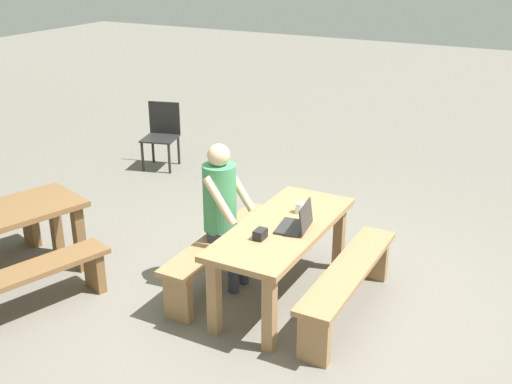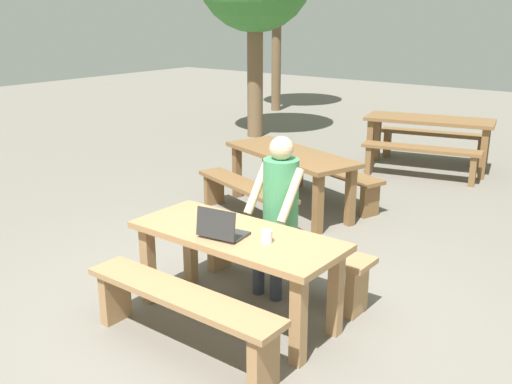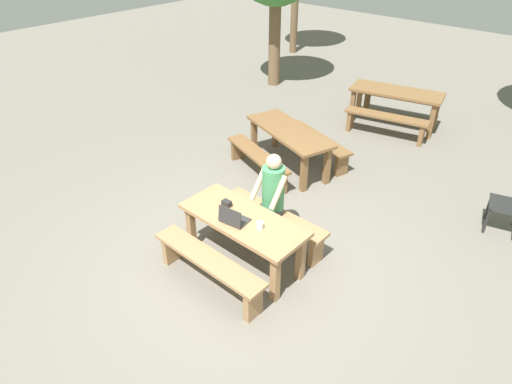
{
  "view_description": "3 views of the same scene",
  "coord_description": "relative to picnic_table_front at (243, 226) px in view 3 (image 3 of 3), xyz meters",
  "views": [
    {
      "loc": [
        -4.26,
        -2.01,
        2.9
      ],
      "look_at": [
        -0.01,
        0.25,
        0.95
      ],
      "focal_mm": 43.6,
      "sensor_mm": 36.0,
      "label": 1
    },
    {
      "loc": [
        2.56,
        -3.09,
        2.27
      ],
      "look_at": [
        -0.01,
        0.25,
        0.95
      ],
      "focal_mm": 40.8,
      "sensor_mm": 36.0,
      "label": 2
    },
    {
      "loc": [
        3.0,
        -3.13,
        3.9
      ],
      "look_at": [
        -0.01,
        0.25,
        0.95
      ],
      "focal_mm": 31.0,
      "sensor_mm": 36.0,
      "label": 3
    }
  ],
  "objects": [
    {
      "name": "picnic_table_mid",
      "position": [
        -0.56,
        5.13,
        0.06
      ],
      "size": [
        1.91,
        1.07,
        0.77
      ],
      "rotation": [
        0.0,
        0.0,
        0.23
      ],
      "color": "brown",
      "rests_on": "ground"
    },
    {
      "name": "bench_mid_north",
      "position": [
        -0.69,
        5.7,
        -0.24
      ],
      "size": [
        1.64,
        0.66,
        0.46
      ],
      "rotation": [
        0.0,
        0.0,
        0.23
      ],
      "color": "brown",
      "rests_on": "ground"
    },
    {
      "name": "bench_rear_south",
      "position": [
        -1.31,
        1.75,
        -0.26
      ],
      "size": [
        1.61,
        0.78,
        0.42
      ],
      "rotation": [
        0.0,
        0.0,
        -0.31
      ],
      "color": "brown",
      "rests_on": "ground"
    },
    {
      "name": "picnic_table_front",
      "position": [
        0.0,
        0.0,
        0.0
      ],
      "size": [
        1.64,
        0.68,
        0.7
      ],
      "color": "#9E754C",
      "rests_on": "ground"
    },
    {
      "name": "bench_near",
      "position": [
        0.0,
        -0.6,
        -0.24
      ],
      "size": [
        1.61,
        0.3,
        0.45
      ],
      "color": "#9E754C",
      "rests_on": "ground"
    },
    {
      "name": "bench_mid_south",
      "position": [
        -0.43,
        4.56,
        -0.24
      ],
      "size": [
        1.64,
        0.66,
        0.46
      ],
      "rotation": [
        0.0,
        0.0,
        0.23
      ],
      "color": "brown",
      "rests_on": "ground"
    },
    {
      "name": "laptop",
      "position": [
        -0.02,
        -0.14,
        0.18
      ],
      "size": [
        0.35,
        0.29,
        0.23
      ],
      "rotation": [
        0.0,
        0.0,
        3.28
      ],
      "color": "#2D2D2D",
      "rests_on": "picnic_table_front"
    },
    {
      "name": "bench_far",
      "position": [
        0.0,
        0.6,
        -0.24
      ],
      "size": [
        1.61,
        0.3,
        0.45
      ],
      "color": "#9E754C",
      "rests_on": "ground"
    },
    {
      "name": "picnic_table_rear",
      "position": [
        -1.12,
        2.34,
        0.01
      ],
      "size": [
        1.89,
        1.18,
        0.71
      ],
      "rotation": [
        0.0,
        0.0,
        -0.31
      ],
      "color": "brown",
      "rests_on": "ground"
    },
    {
      "name": "small_pouch",
      "position": [
        -0.32,
        0.05,
        0.16
      ],
      "size": [
        0.12,
        0.08,
        0.08
      ],
      "color": "black",
      "rests_on": "picnic_table_front"
    },
    {
      "name": "person_seated",
      "position": [
        -0.02,
        0.56,
        0.19
      ],
      "size": [
        0.4,
        0.4,
        1.32
      ],
      "color": "#333847",
      "rests_on": "ground"
    },
    {
      "name": "ground_plane",
      "position": [
        0.0,
        0.0,
        -0.58
      ],
      "size": [
        30.0,
        30.0,
        0.0
      ],
      "primitive_type": "plane",
      "color": "slate"
    },
    {
      "name": "coffee_mug",
      "position": [
        0.29,
        -0.02,
        0.17
      ],
      "size": [
        0.08,
        0.08,
        0.09
      ],
      "color": "white",
      "rests_on": "picnic_table_front"
    },
    {
      "name": "bench_rear_north",
      "position": [
        -0.93,
        2.94,
        -0.26
      ],
      "size": [
        1.61,
        0.78,
        0.42
      ],
      "rotation": [
        0.0,
        0.0,
        -0.31
      ],
      "color": "brown",
      "rests_on": "ground"
    }
  ]
}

